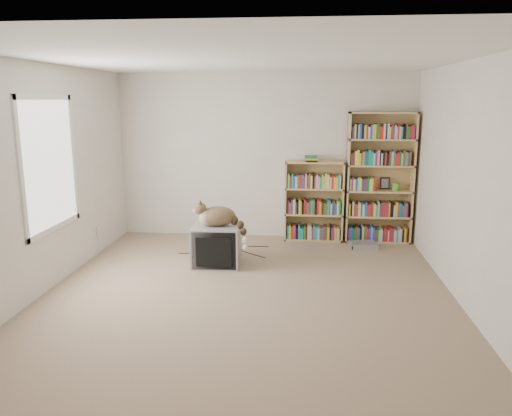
# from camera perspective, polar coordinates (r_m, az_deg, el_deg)

# --- Properties ---
(floor) EXTENTS (4.50, 5.00, 0.01)m
(floor) POSITION_cam_1_polar(r_m,az_deg,el_deg) (5.55, -1.02, -10.00)
(floor) COLOR #9F856B
(floor) RESTS_ON ground
(wall_back) EXTENTS (4.50, 0.02, 2.50)m
(wall_back) POSITION_cam_1_polar(r_m,az_deg,el_deg) (7.67, 1.04, 5.89)
(wall_back) COLOR silver
(wall_back) RESTS_ON floor
(wall_front) EXTENTS (4.50, 0.02, 2.50)m
(wall_front) POSITION_cam_1_polar(r_m,az_deg,el_deg) (2.80, -6.88, -5.55)
(wall_front) COLOR silver
(wall_front) RESTS_ON floor
(wall_left) EXTENTS (0.02, 5.00, 2.50)m
(wall_left) POSITION_cam_1_polar(r_m,az_deg,el_deg) (5.89, -23.40, 2.95)
(wall_left) COLOR silver
(wall_left) RESTS_ON floor
(wall_right) EXTENTS (0.02, 5.00, 2.50)m
(wall_right) POSITION_cam_1_polar(r_m,az_deg,el_deg) (5.43, 23.24, 2.25)
(wall_right) COLOR silver
(wall_right) RESTS_ON floor
(ceiling) EXTENTS (4.50, 5.00, 0.02)m
(ceiling) POSITION_cam_1_polar(r_m,az_deg,el_deg) (5.15, -1.14, 16.71)
(ceiling) COLOR white
(ceiling) RESTS_ON wall_back
(window) EXTENTS (0.02, 1.22, 1.52)m
(window) POSITION_cam_1_polar(r_m,az_deg,el_deg) (6.04, -22.52, 4.67)
(window) COLOR white
(window) RESTS_ON wall_left
(crt_tv) EXTENTS (0.63, 0.58, 0.52)m
(crt_tv) POSITION_cam_1_polar(r_m,az_deg,el_deg) (6.49, -4.54, -4.24)
(crt_tv) COLOR gray
(crt_tv) RESTS_ON floor
(cat) EXTENTS (0.73, 0.49, 0.55)m
(cat) POSITION_cam_1_polar(r_m,az_deg,el_deg) (6.34, -3.96, -1.30)
(cat) COLOR #342415
(cat) RESTS_ON crt_tv
(bookcase_tall) EXTENTS (0.97, 0.30, 1.93)m
(bookcase_tall) POSITION_cam_1_polar(r_m,az_deg,el_deg) (7.64, 13.91, 2.96)
(bookcase_tall) COLOR tan
(bookcase_tall) RESTS_ON floor
(bookcase_short) EXTENTS (0.88, 0.30, 1.21)m
(bookcase_short) POSITION_cam_1_polar(r_m,az_deg,el_deg) (7.62, 6.62, 0.43)
(bookcase_short) COLOR tan
(bookcase_short) RESTS_ON floor
(book_stack) EXTENTS (0.20, 0.25, 0.08)m
(book_stack) POSITION_cam_1_polar(r_m,az_deg,el_deg) (7.46, 6.38, 5.62)
(book_stack) COLOR red
(book_stack) RESTS_ON bookcase_short
(green_mug) EXTENTS (0.10, 0.10, 0.11)m
(green_mug) POSITION_cam_1_polar(r_m,az_deg,el_deg) (7.67, 15.66, 2.37)
(green_mug) COLOR #52B132
(green_mug) RESTS_ON bookcase_tall
(framed_print) EXTENTS (0.13, 0.05, 0.18)m
(framed_print) POSITION_cam_1_polar(r_m,az_deg,el_deg) (7.74, 14.51, 2.76)
(framed_print) COLOR black
(framed_print) RESTS_ON bookcase_tall
(dvd_player) EXTENTS (0.41, 0.32, 0.08)m
(dvd_player) POSITION_cam_1_polar(r_m,az_deg,el_deg) (7.39, 12.16, -4.19)
(dvd_player) COLOR #ACACB1
(dvd_player) RESTS_ON floor
(wall_outlet) EXTENTS (0.01, 0.08, 0.13)m
(wall_outlet) POSITION_cam_1_polar(r_m,az_deg,el_deg) (7.28, -17.58, -2.48)
(wall_outlet) COLOR silver
(wall_outlet) RESTS_ON wall_left
(floor_cables) EXTENTS (1.20, 0.70, 0.01)m
(floor_cables) POSITION_cam_1_polar(r_m,az_deg,el_deg) (7.09, -2.13, -4.96)
(floor_cables) COLOR black
(floor_cables) RESTS_ON floor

